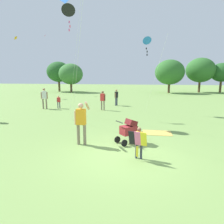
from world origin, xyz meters
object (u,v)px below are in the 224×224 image
object	(u,v)px
person_couple_left	(59,101)
picnic_blanket	(157,133)
person_back_turned	(116,96)
stroller	(129,129)
kite_adult_black	(68,11)
person_kid_running	(103,99)
person_adult_flyer	(81,120)
kite_orange_delta	(66,5)
child_with_butterfly_kite	(139,140)
kite_green_novelty	(147,41)
person_sitting_far	(44,97)

from	to	relation	value
person_couple_left	picnic_blanket	xyz separation A→B (m)	(7.98, -6.22, -0.65)
person_couple_left	person_back_turned	xyz separation A→B (m)	(4.66, 2.54, 0.24)
stroller	kite_adult_black	distance (m)	7.77
stroller	person_back_turned	world-z (taller)	person_back_turned
kite_adult_black	person_couple_left	size ratio (longest dim) A/B	6.02
person_kid_running	picnic_blanket	world-z (taller)	person_kid_running
person_adult_flyer	kite_orange_delta	xyz separation A→B (m)	(-2.93, 6.19, 6.41)
child_with_butterfly_kite	person_adult_flyer	xyz separation A→B (m)	(-2.34, 1.05, 0.38)
person_couple_left	person_back_turned	world-z (taller)	person_back_turned
person_couple_left	picnic_blanket	bearing A→B (deg)	-37.93
person_back_turned	picnic_blanket	world-z (taller)	person_back_turned
kite_orange_delta	person_kid_running	bearing A→B (deg)	44.60
kite_green_novelty	person_back_turned	size ratio (longest dim) A/B	3.68
person_back_turned	person_couple_left	bearing A→B (deg)	-151.47
person_adult_flyer	person_sitting_far	bearing A→B (deg)	126.47
kite_adult_black	person_back_turned	world-z (taller)	kite_adult_black
stroller	person_back_turned	xyz separation A→B (m)	(-2.07, 10.45, 0.30)
person_back_turned	stroller	bearing A→B (deg)	-78.81
kite_green_novelty	person_kid_running	xyz separation A→B (m)	(-3.43, 0.20, -4.35)
stroller	kite_green_novelty	bearing A→B (deg)	85.07
person_kid_running	picnic_blanket	bearing A→B (deg)	-56.03
stroller	kite_orange_delta	size ratio (longest dim) A/B	0.12
child_with_butterfly_kite	picnic_blanket	bearing A→B (deg)	76.27
person_sitting_far	person_back_turned	size ratio (longest dim) A/B	1.15
kite_green_novelty	picnic_blanket	size ratio (longest dim) A/B	4.04
person_sitting_far	picnic_blanket	size ratio (longest dim) A/B	1.27
person_adult_flyer	kite_adult_black	distance (m)	6.97
person_back_turned	child_with_butterfly_kite	bearing A→B (deg)	-78.13
person_sitting_far	person_adult_flyer	bearing A→B (deg)	-53.53
kite_green_novelty	picnic_blanket	xyz separation A→B (m)	(0.60, -5.79, -5.27)
person_adult_flyer	kite_orange_delta	world-z (taller)	kite_orange_delta
kite_orange_delta	picnic_blanket	xyz separation A→B (m)	(6.06, -3.99, -7.44)
kite_orange_delta	person_kid_running	world-z (taller)	kite_orange_delta
stroller	person_adult_flyer	bearing A→B (deg)	-164.97
kite_green_novelty	person_sitting_far	xyz separation A→B (m)	(-8.48, 0.06, -4.24)
stroller	kite_orange_delta	distance (m)	10.11
kite_orange_delta	picnic_blanket	distance (m)	10.39
person_sitting_far	person_back_turned	distance (m)	6.46
child_with_butterfly_kite	person_couple_left	xyz separation A→B (m)	(-7.19, 9.47, 0.01)
child_with_butterfly_kite	picnic_blanket	distance (m)	3.41
kite_green_novelty	person_couple_left	xyz separation A→B (m)	(-7.38, 0.43, -4.62)
person_kid_running	person_adult_flyer	bearing A→B (deg)	-83.71
person_back_turned	person_sitting_far	bearing A→B (deg)	-153.25
child_with_butterfly_kite	kite_green_novelty	size ratio (longest dim) A/B	0.19
picnic_blanket	person_couple_left	bearing A→B (deg)	142.07
child_with_butterfly_kite	person_sitting_far	size ratio (longest dim) A/B	0.62
kite_orange_delta	kite_green_novelty	size ratio (longest dim) A/B	1.47
stroller	kite_adult_black	bearing A→B (deg)	137.35
kite_adult_black	kite_green_novelty	world-z (taller)	kite_adult_black
kite_green_novelty	person_back_turned	distance (m)	5.94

